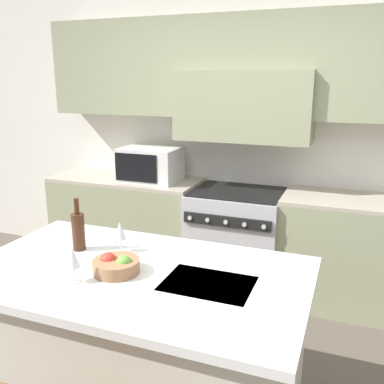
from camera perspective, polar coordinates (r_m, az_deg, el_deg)
The scene contains 9 objects.
back_cabinetry at distance 3.93m, azimuth 7.42°, elevation 10.74°, with size 10.00×0.46×2.70m.
back_counter at distance 3.94m, azimuth 6.01°, elevation -6.13°, with size 3.72×0.62×0.94m.
range_stove at distance 3.93m, azimuth 5.92°, elevation -6.37°, with size 0.81×0.70×0.92m.
microwave at distance 4.06m, azimuth -5.55°, elevation 3.72°, with size 0.54×0.42×0.31m.
kitchen_island at distance 2.52m, azimuth -7.24°, elevation -19.66°, with size 1.80×1.05×0.91m.
wine_bottle at distance 2.58m, azimuth -14.92°, elevation -4.97°, with size 0.08×0.08×0.31m.
wine_glass_near at distance 2.18m, azimuth -15.63°, elevation -8.57°, with size 0.07×0.07×0.18m.
wine_glass_far at distance 2.50m, azimuth -9.58°, elevation -5.21°, with size 0.07×0.07×0.18m.
fruit_bowl at distance 2.27m, azimuth -10.09°, elevation -9.58°, with size 0.24×0.24×0.10m.
Camera 1 is at (0.93, -1.80, 1.88)m, focal length 40.00 mm.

